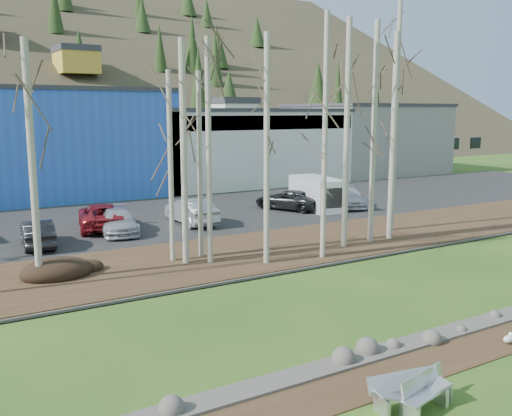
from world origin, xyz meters
TOP-DOWN VIEW (x-y plane):
  - dirt_strip at (0.00, 2.10)m, footprint 80.00×1.80m
  - near_bank_rocks at (0.00, 3.10)m, footprint 80.00×0.80m
  - river at (0.00, 7.20)m, footprint 80.00×8.00m
  - far_bank_rocks at (0.00, 11.30)m, footprint 80.00×0.80m
  - far_bank at (0.00, 14.50)m, footprint 80.00×7.00m
  - parking_lot at (0.00, 25.00)m, footprint 80.00×14.00m
  - building_blue at (-6.00, 39.00)m, footprint 20.40×12.24m
  - building_white at (12.00, 38.98)m, footprint 18.36×12.24m
  - building_grey at (28.00, 39.00)m, footprint 14.28×12.24m
  - hillside at (0.00, 84.00)m, footprint 160.00×72.00m
  - bench_intact at (-4.56, 0.44)m, footprint 1.66×0.78m
  - bench_damaged at (-4.87, 0.62)m, footprint 1.89×0.91m
  - seagull at (0.18, 1.68)m, footprint 0.45×0.22m
  - dirt_mound at (-9.46, 14.84)m, footprint 2.78×1.97m
  - birch_0 at (-10.14, 14.55)m, footprint 0.28×0.28m
  - birch_2 at (-4.24, 14.13)m, footprint 0.28×0.28m
  - birch_3 at (-3.32, 13.64)m, footprint 0.24×0.24m
  - birch_4 at (-1.27, 12.36)m, footprint 0.25×0.25m
  - birch_5 at (-3.20, 14.77)m, footprint 0.22×0.22m
  - birch_6 at (1.37, 11.86)m, footprint 0.23×0.23m
  - birch_7 at (6.67, 13.16)m, footprint 0.29×0.29m
  - birch_8 at (5.26, 13.03)m, footprint 0.27×0.27m
  - birch_9 at (8.23, 14.62)m, footprint 0.25×0.25m
  - birch_10 at (3.57, 13.03)m, footprint 0.27×0.27m
  - birch_11 at (-4.57, 14.77)m, footprint 0.22×0.22m
  - car_0 at (-9.11, 20.50)m, footprint 1.72×4.02m
  - car_1 at (-5.28, 23.13)m, footprint 3.38×5.45m
  - car_2 at (-4.85, 21.59)m, footprint 2.61×4.77m
  - car_3 at (-0.45, 21.82)m, footprint 1.62×4.52m
  - car_4 at (7.14, 23.01)m, footprint 3.88×5.06m
  - car_5 at (11.28, 21.88)m, footprint 3.60×4.80m
  - van_white at (8.87, 22.05)m, footprint 2.76×5.00m

SIDE VIEW (x-z plane):
  - near_bank_rocks at x=0.00m, z-range -0.25..0.25m
  - river at x=0.00m, z-range -0.45..0.45m
  - far_bank_rocks at x=0.00m, z-range -0.23..0.23m
  - dirt_strip at x=0.00m, z-range 0.00..0.03m
  - parking_lot at x=0.00m, z-range 0.00..0.14m
  - far_bank at x=0.00m, z-range 0.00..0.15m
  - seagull at x=0.18m, z-range 0.02..0.35m
  - bench_intact at x=-4.56m, z-range 0.00..0.80m
  - bench_damaged at x=-4.87m, z-range 0.00..0.81m
  - dirt_mound at x=-9.46m, z-range 0.15..0.70m
  - car_4 at x=7.14m, z-range 0.14..1.42m
  - car_0 at x=-9.11m, z-range 0.14..1.43m
  - car_5 at x=11.28m, z-range 0.14..1.43m
  - car_2 at x=-4.85m, z-range 0.14..1.45m
  - car_1 at x=-5.28m, z-range 0.14..1.55m
  - car_3 at x=-0.45m, z-range 0.14..1.62m
  - van_white at x=8.87m, z-range 0.14..2.21m
  - building_white at x=12.00m, z-range 0.01..6.81m
  - building_grey at x=28.00m, z-range 0.01..7.31m
  - building_blue at x=-6.00m, z-range 0.01..8.31m
  - birch_5 at x=-3.20m, z-range 0.15..8.26m
  - birch_11 at x=-4.57m, z-range 0.15..8.26m
  - birch_0 at x=-10.14m, z-range 0.15..9.18m
  - birch_2 at x=-4.24m, z-range 0.15..9.50m
  - birch_3 at x=-3.32m, z-range 0.15..9.56m
  - birch_4 at x=-1.27m, z-range 0.15..9.72m
  - birch_7 at x=6.67m, z-range 0.15..10.38m
  - birch_6 at x=1.37m, z-range 0.15..10.70m
  - birch_8 at x=5.26m, z-range 0.15..10.81m
  - birch_10 at x=3.57m, z-range 0.15..10.81m
  - birch_9 at x=8.23m, z-range 0.15..12.62m
  - hillside at x=0.00m, z-range 0.00..35.00m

